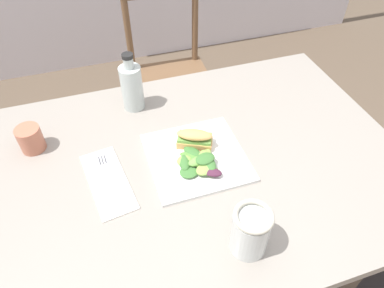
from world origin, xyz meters
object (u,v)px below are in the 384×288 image
at_px(dining_table, 181,193).
at_px(chair_wooden_far, 170,78).
at_px(plate_lunch, 196,157).
at_px(mason_jar_iced_tea, 250,232).
at_px(fork_on_napkin, 106,176).
at_px(bottle_cold_brew, 132,89).
at_px(cup_extra_side, 31,139).
at_px(sandwich_half_front, 195,139).

height_order(dining_table, chair_wooden_far, chair_wooden_far).
bearing_deg(plate_lunch, chair_wooden_far, 80.42).
relative_size(plate_lunch, mason_jar_iced_tea, 2.15).
relative_size(plate_lunch, fork_on_napkin, 1.44).
distance_m(chair_wooden_far, fork_on_napkin, 0.96).
xyz_separation_m(dining_table, bottle_cold_brew, (-0.07, 0.30, 0.20)).
xyz_separation_m(fork_on_napkin, bottle_cold_brew, (0.13, 0.28, 0.06)).
relative_size(mason_jar_iced_tea, cup_extra_side, 1.64).
height_order(fork_on_napkin, cup_extra_side, cup_extra_side).
bearing_deg(bottle_cold_brew, chair_wooden_far, 64.39).
bearing_deg(cup_extra_side, dining_table, -27.15).
bearing_deg(bottle_cold_brew, cup_extra_side, -162.34).
bearing_deg(fork_on_napkin, sandwich_half_front, 6.74).
bearing_deg(fork_on_napkin, bottle_cold_brew, 64.38).
bearing_deg(sandwich_half_front, fork_on_napkin, -173.26).
bearing_deg(mason_jar_iced_tea, cup_extra_side, 133.98).
xyz_separation_m(dining_table, fork_on_napkin, (-0.20, 0.02, 0.13)).
xyz_separation_m(chair_wooden_far, sandwich_half_front, (-0.13, -0.79, 0.33)).
distance_m(mason_jar_iced_tea, cup_extra_side, 0.67).
bearing_deg(dining_table, sandwich_half_front, 40.68).
bearing_deg(cup_extra_side, fork_on_napkin, -43.47).
height_order(dining_table, plate_lunch, plate_lunch).
relative_size(plate_lunch, cup_extra_side, 3.54).
height_order(chair_wooden_far, bottle_cold_brew, bottle_cold_brew).
xyz_separation_m(fork_on_napkin, cup_extra_side, (-0.19, 0.18, 0.03)).
relative_size(chair_wooden_far, mason_jar_iced_tea, 6.99).
distance_m(dining_table, fork_on_napkin, 0.24).
bearing_deg(cup_extra_side, sandwich_half_front, -17.97).
height_order(dining_table, sandwich_half_front, sandwich_half_front).
relative_size(sandwich_half_front, cup_extra_side, 1.47).
relative_size(plate_lunch, sandwich_half_front, 2.41).
relative_size(dining_table, cup_extra_side, 17.05).
distance_m(fork_on_napkin, mason_jar_iced_tea, 0.41).
xyz_separation_m(dining_table, cup_extra_side, (-0.38, 0.20, 0.16)).
bearing_deg(sandwich_half_front, bottle_cold_brew, 117.54).
relative_size(fork_on_napkin, cup_extra_side, 2.45).
height_order(plate_lunch, sandwich_half_front, sandwich_half_front).
xyz_separation_m(sandwich_half_front, cup_extra_side, (-0.45, 0.14, -0.00)).
distance_m(bottle_cold_brew, cup_extra_side, 0.34).
xyz_separation_m(dining_table, chair_wooden_far, (0.19, 0.84, -0.17)).
bearing_deg(sandwich_half_front, dining_table, -139.32).
distance_m(chair_wooden_far, sandwich_half_front, 0.86).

